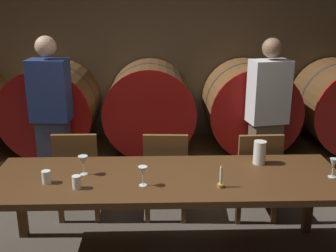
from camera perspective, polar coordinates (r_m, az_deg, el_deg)
back_wall at (r=5.18m, az=-2.39°, el=10.75°), size 5.74×0.24×2.88m
barrel_shelf at (r=4.96m, az=-2.27°, el=-4.68°), size 5.17×0.90×0.36m
wine_barrel_left at (r=4.89m, az=-15.49°, el=2.61°), size 0.99×0.96×0.99m
wine_barrel_center at (r=4.75m, az=-2.51°, el=2.80°), size 0.99×0.96×0.99m
wine_barrel_right at (r=4.86m, az=10.98°, el=2.85°), size 0.99×0.96×0.99m
dining_table at (r=3.22m, az=-0.08°, el=-7.98°), size 2.70×0.84×0.73m
chair_left at (r=3.98m, az=-12.24°, el=-6.01°), size 0.40×0.40×0.88m
chair_center at (r=3.89m, az=-0.29°, el=-6.20°), size 0.42×0.42×0.88m
chair_right at (r=3.96m, az=12.03°, el=-6.12°), size 0.41×0.41×0.88m
guest_left at (r=4.29m, az=-15.70°, el=0.85°), size 0.40×0.27×1.70m
guest_right at (r=4.31m, az=13.46°, el=0.89°), size 0.42×0.30×1.67m
candle_center at (r=3.03m, az=7.29°, el=-7.55°), size 0.05×0.05×0.18m
pitcher at (r=3.48m, az=12.53°, el=-3.59°), size 0.10×0.10×0.19m
wine_glass_left at (r=3.25m, az=-11.64°, el=-4.80°), size 0.08×0.08×0.15m
wine_glass_center at (r=3.01m, az=-3.51°, el=-6.31°), size 0.07×0.07×0.15m
wine_glass_right at (r=3.38m, az=21.86°, el=-4.92°), size 0.06×0.06×0.15m
cup_left at (r=3.20m, az=-16.43°, el=-6.76°), size 0.07×0.07×0.10m
cup_right at (r=3.06m, az=-12.49°, el=-7.58°), size 0.06×0.06×0.10m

